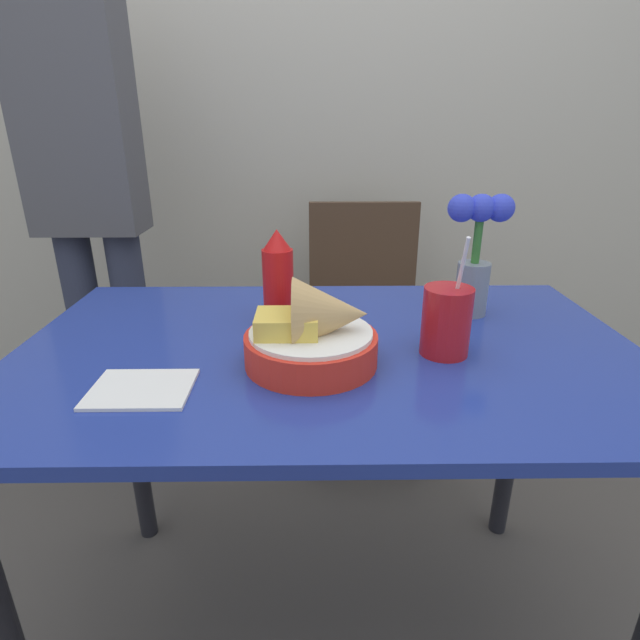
# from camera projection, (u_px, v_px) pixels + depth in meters

# --- Properties ---
(ground_plane) EXTENTS (12.00, 12.00, 0.00)m
(ground_plane) POSITION_uv_depth(u_px,v_px,m) (326.00, 624.00, 1.26)
(ground_plane) COLOR #4C4742
(wall_window) EXTENTS (7.00, 0.06, 2.60)m
(wall_window) POSITION_uv_depth(u_px,v_px,m) (320.00, 88.00, 1.93)
(wall_window) COLOR #B7B2A3
(wall_window) RESTS_ON ground_plane
(dining_table) EXTENTS (1.20, 0.74, 0.77)m
(dining_table) POSITION_uv_depth(u_px,v_px,m) (328.00, 394.00, 1.01)
(dining_table) COLOR #233893
(dining_table) RESTS_ON ground_plane
(chair_far_window) EXTENTS (0.40, 0.40, 0.91)m
(chair_far_window) POSITION_uv_depth(u_px,v_px,m) (364.00, 308.00, 1.84)
(chair_far_window) COLOR #473323
(chair_far_window) RESTS_ON ground_plane
(food_basket) EXTENTS (0.24, 0.24, 0.16)m
(food_basket) POSITION_uv_depth(u_px,v_px,m) (315.00, 334.00, 0.87)
(food_basket) COLOR red
(food_basket) RESTS_ON dining_table
(ketchup_bottle) EXTENTS (0.07, 0.07, 0.20)m
(ketchup_bottle) POSITION_uv_depth(u_px,v_px,m) (278.00, 277.00, 1.06)
(ketchup_bottle) COLOR red
(ketchup_bottle) RESTS_ON dining_table
(drink_cup) EXTENTS (0.09, 0.09, 0.23)m
(drink_cup) POSITION_uv_depth(u_px,v_px,m) (446.00, 323.00, 0.91)
(drink_cup) COLOR red
(drink_cup) RESTS_ON dining_table
(flower_vase) EXTENTS (0.14, 0.07, 0.27)m
(flower_vase) POSITION_uv_depth(u_px,v_px,m) (476.00, 249.00, 1.07)
(flower_vase) COLOR gray
(flower_vase) RESTS_ON dining_table
(napkin) EXTENTS (0.16, 0.13, 0.01)m
(napkin) POSITION_uv_depth(u_px,v_px,m) (142.00, 389.00, 0.80)
(napkin) COLOR white
(napkin) RESTS_ON dining_table
(person_standing) EXTENTS (0.32, 0.20, 1.76)m
(person_standing) POSITION_uv_depth(u_px,v_px,m) (86.00, 176.00, 1.52)
(person_standing) COLOR #2D3347
(person_standing) RESTS_ON ground_plane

